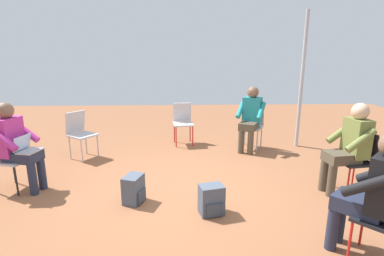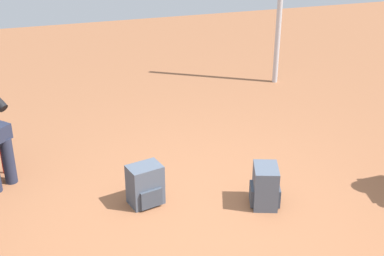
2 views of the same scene
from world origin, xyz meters
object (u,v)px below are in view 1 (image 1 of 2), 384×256
object	(u,v)px
chair_southwest	(80,131)
chair_west	(183,120)
person_in_teal	(251,115)
person_in_olive	(350,144)
person_in_black	(373,190)
backpack_by_empty_chair	(134,191)
backpack_near_laptop_user	(211,201)
chair_northwest	(252,124)
chair_south	(7,156)
chair_north	(359,157)
person_with_laptop	(16,143)

from	to	relation	value
chair_southwest	chair_west	bearing A→B (deg)	150.37
chair_southwest	person_in_teal	bearing A→B (deg)	132.58
person_in_olive	person_in_black	world-z (taller)	same
backpack_by_empty_chair	backpack_near_laptop_user	bearing A→B (deg)	71.88
chair_southwest	person_in_black	size ratio (longest dim) A/B	0.69
chair_northwest	chair_south	bearing A→B (deg)	52.43
chair_southwest	chair_west	distance (m)	2.02
chair_north	backpack_near_laptop_user	bearing A→B (deg)	96.98
person_in_black	chair_south	bearing A→B (deg)	116.16
person_in_olive	chair_northwest	bearing A→B (deg)	14.88
chair_south	chair_north	distance (m)	4.81
chair_south	chair_northwest	bearing A→B (deg)	128.24
chair_southwest	chair_northwest	world-z (taller)	same
backpack_near_laptop_user	backpack_by_empty_chair	world-z (taller)	same
person_with_laptop	person_in_teal	bearing A→B (deg)	128.29
person_in_black	backpack_near_laptop_user	distance (m)	1.68
chair_southwest	person_in_olive	size ratio (longest dim) A/B	0.69
chair_north	person_in_black	bearing A→B (deg)	145.16
chair_west	person_in_olive	world-z (taller)	person_in_olive
person_in_olive	backpack_near_laptop_user	bearing A→B (deg)	97.57
person_with_laptop	backpack_by_empty_chair	bearing A→B (deg)	89.36
chair_northwest	backpack_by_empty_chair	world-z (taller)	chair_northwest
person_with_laptop	backpack_near_laptop_user	world-z (taller)	person_with_laptop
chair_northwest	person_in_teal	bearing A→B (deg)	90.00
person_in_black	person_in_teal	world-z (taller)	same
person_in_teal	person_in_olive	bearing A→B (deg)	143.86
chair_north	chair_south	bearing A→B (deg)	79.61
person_with_laptop	person_in_black	world-z (taller)	same
chair_south	person_in_olive	world-z (taller)	person_in_olive
chair_northwest	person_with_laptop	xyz separation A→B (m)	(1.79, -3.65, 0.20)
chair_south	person_in_teal	size ratio (longest dim) A/B	0.69
chair_south	person_with_laptop	xyz separation A→B (m)	(0.04, 0.17, 0.20)
chair_northwest	chair_west	bearing A→B (deg)	14.15
chair_north	person_in_olive	world-z (taller)	person_in_olive
chair_west	chair_southwest	bearing A→B (deg)	16.67
chair_northwest	person_in_teal	xyz separation A→B (m)	(0.15, -0.08, 0.20)
person_in_black	backpack_by_empty_chair	bearing A→B (deg)	111.10
chair_southwest	backpack_by_empty_chair	world-z (taller)	chair_southwest
backpack_near_laptop_user	backpack_by_empty_chair	bearing A→B (deg)	-108.12
chair_southwest	chair_south	world-z (taller)	same
person_in_teal	person_in_black	bearing A→B (deg)	124.35
chair_west	chair_northwest	xyz separation A→B (m)	(0.33, 1.38, 0.00)
chair_west	chair_north	distance (m)	3.32
person_in_black	chair_northwest	bearing A→B (deg)	52.44
chair_northwest	person_in_olive	world-z (taller)	person_in_olive
person_in_black	backpack_near_laptop_user	xyz separation A→B (m)	(-0.83, -1.35, -0.54)
person_with_laptop	person_in_black	xyz separation A→B (m)	(1.56, 3.94, 0.00)
chair_northwest	backpack_near_laptop_user	distance (m)	2.75
chair_northwest	person_in_black	distance (m)	3.37
person_with_laptop	person_in_teal	world-z (taller)	same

